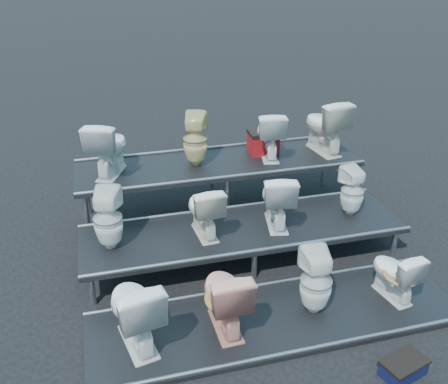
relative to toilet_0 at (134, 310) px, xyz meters
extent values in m
plane|color=black|center=(1.55, 1.30, -0.49)|extent=(80.00, 80.00, 0.00)
cube|color=black|center=(1.55, 0.00, -0.46)|extent=(4.20, 1.20, 0.06)
cube|color=black|center=(1.55, 1.30, -0.26)|extent=(4.20, 1.20, 0.46)
cube|color=black|center=(1.55, 2.60, -0.06)|extent=(4.20, 1.20, 0.86)
imported|color=white|center=(0.00, 0.00, 0.00)|extent=(0.63, 0.91, 0.85)
imported|color=#E19585|center=(0.95, 0.00, -0.02)|extent=(0.46, 0.80, 0.81)
imported|color=white|center=(2.00, 0.00, -0.03)|extent=(0.37, 0.38, 0.80)
imported|color=white|center=(3.00, 0.00, -0.10)|extent=(0.46, 0.68, 0.65)
imported|color=white|center=(-0.15, 1.30, 0.36)|extent=(0.44, 0.45, 0.78)
imported|color=silver|center=(1.03, 1.30, 0.32)|extent=(0.44, 0.72, 0.70)
imported|color=white|center=(2.00, 1.30, 0.35)|extent=(0.57, 0.82, 0.76)
imported|color=white|center=(3.09, 1.30, 0.32)|extent=(0.37, 0.38, 0.69)
imported|color=white|center=(-0.03, 2.60, 0.77)|extent=(0.72, 0.90, 0.80)
imported|color=#D3C582|center=(1.20, 2.60, 0.77)|extent=(0.46, 0.46, 0.79)
imported|color=white|center=(2.34, 2.60, 0.74)|extent=(0.54, 0.79, 0.74)
imported|color=silver|center=(3.24, 2.60, 0.80)|extent=(0.57, 0.89, 0.85)
cube|color=maroon|center=(2.31, 2.77, 0.53)|extent=(0.44, 0.36, 0.31)
cube|color=black|center=(2.49, -1.06, -0.41)|extent=(0.49, 0.37, 0.16)
camera|label=1|loc=(-0.14, -4.07, 3.35)|focal=40.00mm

